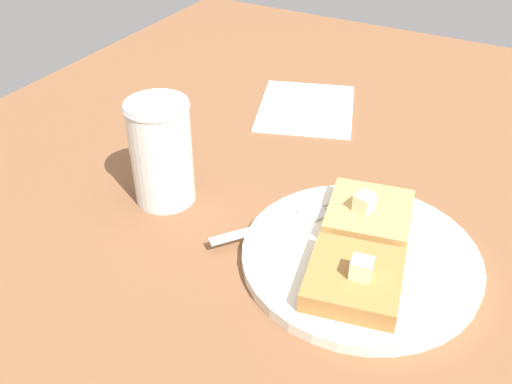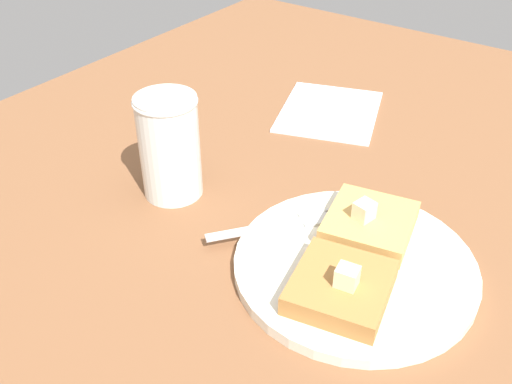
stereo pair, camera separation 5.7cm
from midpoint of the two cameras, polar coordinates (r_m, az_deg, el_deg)
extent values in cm
cube|color=brown|center=(64.53, 7.91, -1.71)|extent=(110.71, 110.71, 2.50)
cylinder|color=silver|center=(55.35, 7.51, -6.60)|extent=(22.79, 22.79, 1.16)
torus|color=brown|center=(55.23, 7.53, -6.46)|extent=(22.79, 22.79, 0.80)
cube|color=tan|center=(58.04, 8.53, -2.40)|extent=(10.16, 9.73, 1.96)
cube|color=#A66F38|center=(50.80, 6.61, -8.78)|extent=(10.16, 9.73, 1.96)
cube|color=beige|center=(56.44, 8.00, -1.16)|extent=(2.17, 2.03, 1.84)
cube|color=beige|center=(49.07, 7.25, -7.72)|extent=(1.91, 2.07, 1.84)
cube|color=silver|center=(56.94, -2.74, -3.87)|extent=(8.43, 6.88, 0.36)
cube|color=silver|center=(58.93, 3.08, -2.31)|extent=(3.56, 3.46, 0.36)
cube|color=silver|center=(60.65, 5.29, -1.18)|extent=(2.72, 2.23, 0.36)
cube|color=silver|center=(60.27, 5.53, -1.47)|extent=(2.72, 2.23, 0.36)
cube|color=silver|center=(59.89, 5.78, -1.76)|extent=(2.72, 2.23, 0.36)
cube|color=silver|center=(59.51, 6.03, -2.05)|extent=(2.72, 2.23, 0.36)
cylinder|color=#4A200B|center=(62.85, -11.80, 1.90)|extent=(6.05, 6.05, 6.83)
cylinder|color=silver|center=(61.57, -12.07, 3.79)|extent=(6.58, 6.58, 11.70)
torus|color=silver|center=(58.98, -12.71, 8.26)|extent=(6.82, 6.82, 0.50)
cube|color=white|center=(81.86, 3.05, 8.35)|extent=(19.26, 17.55, 0.30)
camera|label=1|loc=(0.03, -92.86, -2.04)|focal=40.00mm
camera|label=2|loc=(0.03, 87.14, 2.04)|focal=40.00mm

